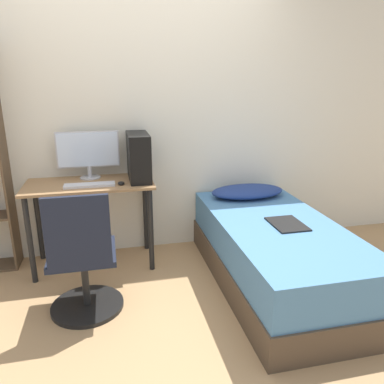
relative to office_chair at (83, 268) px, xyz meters
name	(u,v)px	position (x,y,z in m)	size (l,w,h in m)	color
ground_plane	(165,332)	(0.51, -0.34, -0.35)	(14.00, 14.00, 0.00)	tan
wall_back	(139,118)	(0.51, 1.02, 0.90)	(8.00, 0.05, 2.50)	silver
desk	(91,198)	(0.05, 0.73, 0.27)	(1.06, 0.52, 0.75)	#997047
office_chair	(83,268)	(0.00, 0.00, 0.00)	(0.52, 0.52, 0.92)	black
bed	(275,253)	(1.46, 0.08, -0.09)	(0.91, 1.83, 0.53)	#4C3D2D
pillow	(247,191)	(1.46, 0.74, 0.23)	(0.69, 0.36, 0.11)	navy
magazine	(287,224)	(1.51, 0.02, 0.18)	(0.24, 0.32, 0.01)	black
monitor	(88,152)	(0.05, 0.90, 0.63)	(0.53, 0.18, 0.41)	#B7B7BC
keyboard	(90,185)	(0.05, 0.63, 0.41)	(0.41, 0.11, 0.02)	silver
pc_tower	(139,157)	(0.47, 0.76, 0.60)	(0.18, 0.44, 0.40)	black
mouse	(121,183)	(0.31, 0.63, 0.41)	(0.06, 0.09, 0.02)	black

